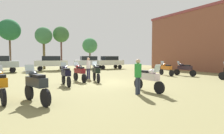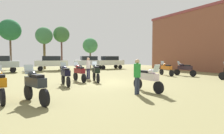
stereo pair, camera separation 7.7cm
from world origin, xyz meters
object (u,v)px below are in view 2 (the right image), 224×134
object	(u,v)px
motorcycle_7	(35,85)
car_4	(52,62)
car_2	(89,62)
tree_4	(90,46)
motorcycle_5	(166,68)
motorcycle_9	(185,69)
brick_building	(217,40)
person_1	(137,74)
motorcycle_6	(96,72)
tree_1	(61,35)
motorcycle_10	(65,74)
person_2	(88,66)
motorcycle_2	(79,72)
tree_3	(44,36)
motorcycle_1	(148,78)
car_5	(110,62)
tree_6	(10,30)

from	to	relation	value
motorcycle_7	car_4	world-z (taller)	car_4
car_2	tree_4	size ratio (longest dim) A/B	0.86
motorcycle_5	motorcycle_9	xyz separation A→B (m)	(1.29, -1.16, 0.00)
brick_building	person_1	size ratio (longest dim) A/B	10.68
motorcycle_6	tree_1	bearing A→B (deg)	97.72
motorcycle_9	motorcycle_10	distance (m)	11.80
brick_building	person_2	distance (m)	18.39
motorcycle_10	motorcycle_2	bearing A→B (deg)	46.77
motorcycle_5	motorcycle_7	distance (m)	13.68
motorcycle_9	tree_1	world-z (taller)	tree_1
motorcycle_6	tree_4	distance (m)	18.82
car_4	tree_1	size ratio (longest dim) A/B	0.66
motorcycle_10	tree_3	xyz separation A→B (m)	(1.60, 17.56, 4.34)
motorcycle_10	person_2	distance (m)	3.65
motorcycle_6	brick_building	bearing A→B (deg)	17.80
person_2	tree_3	bearing A→B (deg)	-36.10
person_2	car_4	bearing A→B (deg)	-36.78
motorcycle_7	tree_3	world-z (taller)	tree_3
motorcycle_1	motorcycle_6	xyz separation A→B (m)	(-0.76, 4.91, 0.02)
motorcycle_9	car_4	xyz separation A→B (m)	(-9.83, 14.09, 0.45)
car_5	tree_3	world-z (taller)	tree_3
tree_1	motorcycle_5	bearing A→B (deg)	-69.86
motorcycle_2	car_5	world-z (taller)	car_5
motorcycle_10	car_4	bearing A→B (deg)	85.18
tree_1	tree_3	bearing A→B (deg)	-171.24
motorcycle_6	motorcycle_10	bearing A→B (deg)	-149.70
person_1	person_2	world-z (taller)	person_2
tree_4	person_2	bearing A→B (deg)	-113.74
motorcycle_5	motorcycle_7	world-z (taller)	motorcycle_7
motorcycle_5	tree_1	distance (m)	18.47
tree_6	motorcycle_7	bearing A→B (deg)	-88.23
car_5	car_4	bearing A→B (deg)	84.60
car_2	person_2	world-z (taller)	car_2
motorcycle_10	tree_1	distance (m)	19.12
car_2	tree_6	world-z (taller)	tree_6
tree_3	motorcycle_7	bearing A→B (deg)	-100.19
motorcycle_10	car_5	xyz separation A→B (m)	(10.58, 12.89, 0.44)
brick_building	person_1	bearing A→B (deg)	-160.72
motorcycle_6	car_4	distance (m)	13.46
car_4	motorcycle_10	bearing A→B (deg)	-177.14
person_2	tree_3	xyz separation A→B (m)	(-1.03, 15.05, 4.02)
motorcycle_9	car_5	distance (m)	12.87
motorcycle_9	person_2	xyz separation A→B (m)	(-9.17, 2.43, 0.34)
motorcycle_9	motorcycle_2	bearing A→B (deg)	161.56
car_2	tree_3	world-z (taller)	tree_3
motorcycle_10	tree_3	distance (m)	18.16
car_5	person_2	bearing A→B (deg)	145.63
motorcycle_7	tree_6	bearing A→B (deg)	75.95
motorcycle_7	car_5	world-z (taller)	car_5
motorcycle_7	tree_3	bearing A→B (deg)	63.99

